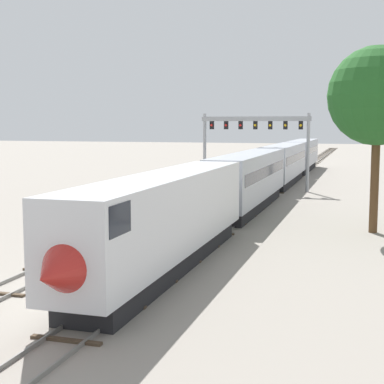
{
  "coord_description": "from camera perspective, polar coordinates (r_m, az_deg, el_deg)",
  "views": [
    {
      "loc": [
        11.42,
        -22.62,
        7.25
      ],
      "look_at": [
        1.0,
        12.0,
        3.0
      ],
      "focal_mm": 54.0,
      "sensor_mm": 36.0,
      "label": 1
    }
  ],
  "objects": [
    {
      "name": "ground_plane",
      "position": [
        26.35,
        -9.78,
        -9.36
      ],
      "size": [
        400.0,
        400.0,
        0.0
      ],
      "primitive_type": "plane",
      "color": "gray"
    },
    {
      "name": "track_main",
      "position": [
        83.46,
        10.21,
        1.66
      ],
      "size": [
        2.6,
        200.0,
        0.16
      ],
      "color": "slate",
      "rests_on": "ground"
    },
    {
      "name": "track_near",
      "position": [
        64.77,
        3.33,
        0.32
      ],
      "size": [
        2.6,
        160.0,
        0.16
      ],
      "color": "slate",
      "rests_on": "ground"
    },
    {
      "name": "passenger_train",
      "position": [
        60.45,
        7.74,
        2.23
      ],
      "size": [
        3.04,
        86.57,
        4.8
      ],
      "color": "silver",
      "rests_on": "ground"
    },
    {
      "name": "signal_gantry",
      "position": [
        63.91,
        6.26,
        5.76
      ],
      "size": [
        12.1,
        0.49,
        8.45
      ],
      "color": "#999BA0",
      "rests_on": "ground"
    },
    {
      "name": "trackside_tree_left",
      "position": [
        40.24,
        17.88,
        8.99
      ],
      "size": [
        6.55,
        6.55,
        12.4
      ],
      "color": "brown",
      "rests_on": "ground"
    }
  ]
}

